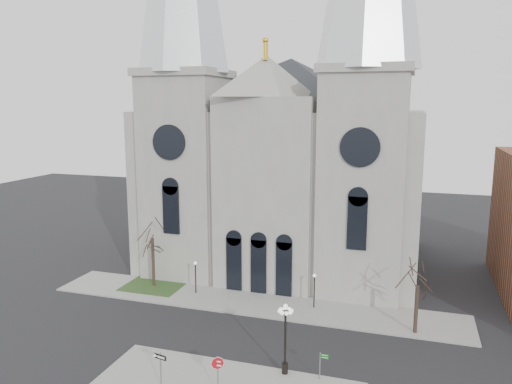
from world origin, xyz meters
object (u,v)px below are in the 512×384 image
(stop_sign, at_px, (218,367))
(globe_lamp, at_px, (285,330))
(one_way_sign, at_px, (160,364))
(street_name_sign, at_px, (321,363))

(stop_sign, height_order, globe_lamp, globe_lamp)
(one_way_sign, bearing_deg, globe_lamp, 40.76)
(one_way_sign, xyz_separation_m, street_name_sign, (10.07, 4.09, -0.42))
(stop_sign, xyz_separation_m, globe_lamp, (3.62, 3.57, 1.45))
(stop_sign, bearing_deg, globe_lamp, 39.01)
(globe_lamp, xyz_separation_m, street_name_sign, (2.55, 0.00, -2.05))
(one_way_sign, relative_size, street_name_sign, 1.22)
(stop_sign, height_order, one_way_sign, stop_sign)
(stop_sign, distance_m, one_way_sign, 3.94)
(stop_sign, bearing_deg, one_way_sign, -177.94)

